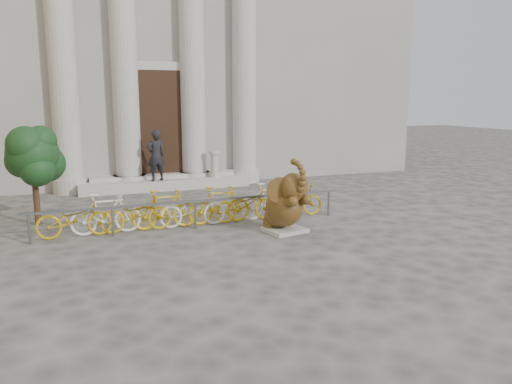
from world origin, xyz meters
name	(u,v)px	position (x,y,z in m)	size (l,w,h in m)	color
ground	(264,271)	(0.00, 0.00, 0.00)	(80.00, 80.00, 0.00)	#474442
classical_building	(136,34)	(0.00, 14.93, 5.98)	(22.00, 10.70, 12.00)	gray
entrance_steps	(165,184)	(0.00, 9.40, 0.18)	(6.00, 1.20, 0.36)	#A8A59E
elephant_statue	(285,205)	(1.54, 2.40, 0.66)	(1.20, 1.43, 1.83)	#A8A59E
bike_rack	(193,207)	(-0.41, 3.78, 0.50)	(8.00, 0.53, 1.00)	slate
tree	(34,156)	(-4.08, 5.39, 1.78)	(1.47, 1.34, 2.55)	#332114
pedestrian	(156,156)	(-0.36, 9.05, 1.25)	(0.65, 0.42, 1.77)	black
balustrade_post	(214,165)	(1.77, 9.10, 0.81)	(0.39, 0.39, 0.97)	#A8A59E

